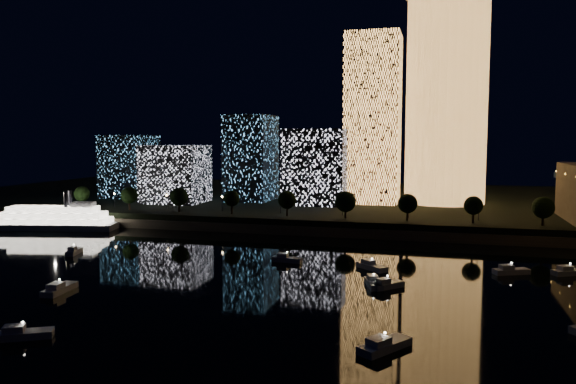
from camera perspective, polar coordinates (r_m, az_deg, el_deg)
ground at (r=100.76m, az=3.18°, el=-12.58°), size 520.00×520.00×0.00m
far_bank at (r=256.12m, az=10.70°, el=-1.07°), size 420.00×160.00×5.00m
seawall at (r=179.32m, az=8.69°, el=-4.14°), size 420.00×6.00×3.00m
tower_cylindrical at (r=237.91m, az=15.80°, el=9.12°), size 34.00×34.00×84.20m
tower_rectangular at (r=232.54m, az=8.63°, el=7.32°), size 21.38×21.38×68.02m
midrise_blocks at (r=237.87m, az=-6.54°, el=2.70°), size 109.60×38.62×35.99m
riverboat at (r=210.12m, az=-23.21°, el=-2.55°), size 46.56×18.55×13.76m
motorboats at (r=114.86m, az=5.66°, el=-9.90°), size 130.80×74.21×2.78m
esplanade_trees at (r=188.73m, az=0.89°, el=-0.85°), size 166.20×6.89×8.94m
street_lamps at (r=196.57m, az=-0.76°, el=-1.02°), size 132.70×0.70×5.65m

